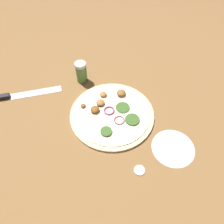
% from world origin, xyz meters
% --- Properties ---
extents(ground_plane, '(3.00, 3.00, 0.00)m').
position_xyz_m(ground_plane, '(0.00, 0.00, 0.00)').
color(ground_plane, brown).
extents(pizza, '(0.32, 0.32, 0.03)m').
position_xyz_m(pizza, '(-0.00, -0.00, 0.01)').
color(pizza, beige).
rests_on(pizza, ground_plane).
extents(knife, '(0.08, 0.33, 0.02)m').
position_xyz_m(knife, '(-0.12, -0.43, 0.01)').
color(knife, silver).
rests_on(knife, ground_plane).
extents(spice_jar, '(0.05, 0.05, 0.10)m').
position_xyz_m(spice_jar, '(-0.20, -0.12, 0.05)').
color(spice_jar, '#4C7F42').
rests_on(spice_jar, ground_plane).
extents(loose_cap, '(0.04, 0.04, 0.01)m').
position_xyz_m(loose_cap, '(0.23, 0.07, 0.00)').
color(loose_cap, beige).
rests_on(loose_cap, ground_plane).
extents(flour_patch, '(0.15, 0.15, 0.00)m').
position_xyz_m(flour_patch, '(0.16, 0.20, 0.00)').
color(flour_patch, white).
rests_on(flour_patch, ground_plane).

